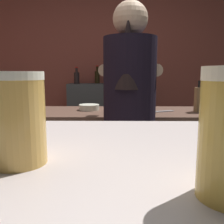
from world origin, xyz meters
The scene contains 10 objects.
wall_back centered at (0.00, 2.20, 1.35)m, with size 5.20×0.10×2.70m, color brown.
prep_counter centered at (0.35, 0.61, 0.44)m, with size 2.10×0.60×0.89m, color brown.
back_shelf centered at (0.05, 1.92, 0.53)m, with size 0.96×0.36×1.06m, color #3A3E40.
bartender centered at (0.29, 0.16, 0.95)m, with size 0.47×0.54×1.65m.
knife_block centered at (0.91, 0.58, 0.99)m, with size 0.10×0.08×0.28m.
mixing_bowl centered at (-0.03, 0.67, 0.91)m, with size 0.17×0.17×0.05m, color beige.
chefs_knife centered at (0.57, 0.56, 0.89)m, with size 0.24×0.03×0.01m, color silver.
pint_glass_near centered at (0.06, -1.10, 1.14)m, with size 0.08×0.08×0.13m.
bottle_soy centered at (-0.05, 2.00, 1.16)m, with size 0.07×0.07×0.24m.
bottle_hot_sauce centered at (-0.31, 1.87, 1.15)m, with size 0.07×0.07×0.22m.
Camera 1 is at (0.20, -1.44, 1.20)m, focal length 39.55 mm.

